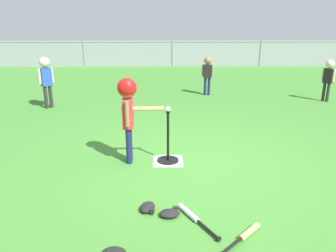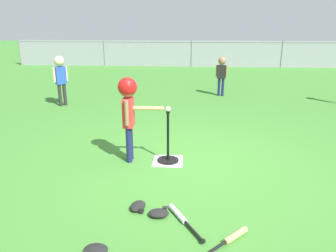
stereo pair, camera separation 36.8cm
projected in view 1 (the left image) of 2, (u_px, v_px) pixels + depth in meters
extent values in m
plane|color=#3D7A2D|center=(192.00, 163.00, 4.80)|extent=(60.00, 60.00, 0.00)
cube|color=white|center=(168.00, 161.00, 4.87)|extent=(0.44, 0.44, 0.01)
cylinder|color=black|center=(168.00, 160.00, 4.87)|extent=(0.32, 0.32, 0.03)
cylinder|color=black|center=(168.00, 136.00, 4.75)|extent=(0.04, 0.04, 0.74)
cylinder|color=black|center=(168.00, 112.00, 4.64)|extent=(0.06, 0.06, 0.02)
sphere|color=white|center=(168.00, 109.00, 4.63)|extent=(0.07, 0.07, 0.07)
cylinder|color=#191E4C|center=(130.00, 143.00, 4.83)|extent=(0.08, 0.08, 0.54)
cylinder|color=#191E4C|center=(129.00, 146.00, 4.72)|extent=(0.08, 0.08, 0.54)
cube|color=red|center=(128.00, 113.00, 4.63)|extent=(0.15, 0.24, 0.42)
cylinder|color=#8C6647|center=(129.00, 109.00, 4.76)|extent=(0.06, 0.06, 0.36)
cylinder|color=#8C6647|center=(127.00, 114.00, 4.48)|extent=(0.06, 0.06, 0.36)
sphere|color=#8C6647|center=(127.00, 90.00, 4.53)|extent=(0.24, 0.24, 0.24)
sphere|color=red|center=(127.00, 88.00, 4.52)|extent=(0.27, 0.27, 0.27)
cylinder|color=#DBB266|center=(143.00, 109.00, 4.62)|extent=(0.60, 0.06, 0.06)
cylinder|color=#262626|center=(51.00, 97.00, 7.81)|extent=(0.08, 0.08, 0.54)
cylinder|color=#262626|center=(46.00, 97.00, 7.74)|extent=(0.08, 0.08, 0.54)
cube|color=#2347B7|center=(46.00, 77.00, 7.63)|extent=(0.27, 0.26, 0.42)
cylinder|color=beige|center=(52.00, 75.00, 7.72)|extent=(0.06, 0.06, 0.36)
cylinder|color=beige|center=(40.00, 76.00, 7.52)|extent=(0.06, 0.06, 0.36)
sphere|color=beige|center=(44.00, 62.00, 7.52)|extent=(0.24, 0.24, 0.24)
cylinder|color=#262626|center=(328.00, 93.00, 8.39)|extent=(0.07, 0.07, 0.48)
cylinder|color=#262626|center=(324.00, 92.00, 8.47)|extent=(0.07, 0.07, 0.48)
cube|color=black|center=(328.00, 76.00, 8.30)|extent=(0.24, 0.24, 0.37)
cylinder|color=beige|center=(334.00, 75.00, 8.20)|extent=(0.05, 0.05, 0.32)
cylinder|color=beige|center=(323.00, 74.00, 8.38)|extent=(0.05, 0.05, 0.32)
sphere|color=beige|center=(330.00, 64.00, 8.21)|extent=(0.21, 0.21, 0.21)
cylinder|color=#191E4C|center=(209.00, 87.00, 9.14)|extent=(0.07, 0.07, 0.48)
cylinder|color=#191E4C|center=(205.00, 86.00, 9.17)|extent=(0.07, 0.07, 0.48)
cube|color=black|center=(208.00, 71.00, 9.02)|extent=(0.24, 0.18, 0.37)
cylinder|color=#8C6647|center=(212.00, 71.00, 8.99)|extent=(0.05, 0.05, 0.32)
cylinder|color=#8C6647|center=(203.00, 70.00, 9.05)|extent=(0.05, 0.05, 0.32)
sphere|color=#8C6647|center=(208.00, 60.00, 8.93)|extent=(0.21, 0.21, 0.21)
cylinder|color=silver|center=(189.00, 213.00, 3.51)|extent=(0.22, 0.33, 0.06)
cylinder|color=black|center=(208.00, 229.00, 3.23)|extent=(0.19, 0.31, 0.03)
cylinder|color=black|center=(219.00, 239.00, 3.09)|extent=(0.05, 0.04, 0.05)
cylinder|color=#DBB266|center=(249.00, 232.00, 3.20)|extent=(0.26, 0.26, 0.06)
cylinder|color=black|center=(231.00, 246.00, 2.98)|extent=(0.24, 0.24, 0.03)
ellipsoid|color=black|center=(147.00, 207.00, 3.61)|extent=(0.21, 0.25, 0.07)
cube|color=black|center=(152.00, 211.00, 3.53)|extent=(0.05, 0.06, 0.06)
ellipsoid|color=black|center=(170.00, 213.00, 3.49)|extent=(0.23, 0.18, 0.07)
cube|color=black|center=(175.00, 209.00, 3.56)|extent=(0.05, 0.04, 0.06)
cylinder|color=slate|center=(84.00, 54.00, 14.74)|extent=(0.06, 0.06, 1.15)
cylinder|color=slate|center=(172.00, 54.00, 14.80)|extent=(0.06, 0.06, 1.15)
cylinder|color=slate|center=(260.00, 54.00, 14.85)|extent=(0.06, 0.06, 1.15)
cube|color=gray|center=(172.00, 42.00, 14.64)|extent=(16.00, 0.03, 0.03)
cube|color=gray|center=(172.00, 54.00, 14.80)|extent=(16.00, 0.01, 1.15)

